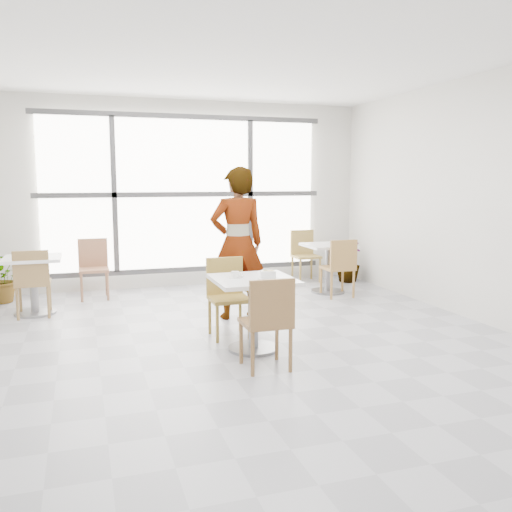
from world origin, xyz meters
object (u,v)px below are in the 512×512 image
object	(u,v)px
coffee_cup	(235,275)
bg_chair_right_near	(340,264)
main_table	(253,300)
bg_chair_left_far	(93,264)
bg_chair_left_near	(32,279)
oatmeal_bowl	(268,275)
bg_table_right	(328,261)
person	(237,244)
plant_left	(3,278)
chair_near	(268,317)
chair_far	(227,291)
bg_table_left	(33,277)
bg_chair_right_far	(304,252)
plant_right	(348,261)

from	to	relation	value
coffee_cup	bg_chair_right_near	bearing A→B (deg)	41.89
main_table	bg_chair_left_far	size ratio (longest dim) A/B	0.92
bg_chair_left_near	bg_chair_left_far	world-z (taller)	same
oatmeal_bowl	bg_table_right	size ratio (longest dim) A/B	0.28
person	plant_left	size ratio (longest dim) A/B	2.72
chair_near	bg_chair_right_near	distance (m)	3.31
coffee_cup	bg_table_right	size ratio (longest dim) A/B	0.21
oatmeal_bowl	bg_chair_left_near	xyz separation A→B (m)	(-2.38, 2.20, -0.29)
chair_far	bg_chair_left_near	bearing A→B (deg)	144.84
bg_table_right	plant_left	distance (m)	4.77
bg_table_left	plant_left	bearing A→B (deg)	118.57
bg_table_left	coffee_cup	bearing A→B (deg)	-47.18
bg_chair_right_far	plant_right	world-z (taller)	bg_chair_right_far
chair_far	bg_chair_right_near	distance (m)	2.50
person	plant_left	xyz separation A→B (m)	(-2.94, 1.86, -0.60)
chair_far	plant_left	xyz separation A→B (m)	(-2.61, 2.57, -0.15)
chair_near	bg_chair_right_far	world-z (taller)	same
bg_chair_right_far	plant_left	world-z (taller)	bg_chair_right_far
plant_left	bg_chair_right_far	bearing A→B (deg)	2.81
person	bg_chair_right_far	size ratio (longest dim) A/B	2.18
bg_table_left	plant_right	size ratio (longest dim) A/B	1.05
chair_far	bg_chair_left_near	xyz separation A→B (m)	(-2.13, 1.50, 0.00)
plant_left	bg_table_left	bearing A→B (deg)	-61.43
person	bg_table_left	distance (m)	2.69
bg_chair_left_far	plant_left	world-z (taller)	bg_chair_left_far
main_table	bg_chair_left_near	world-z (taller)	bg_chair_left_near
coffee_cup	plant_left	xyz separation A→B (m)	(-2.56, 3.12, -0.43)
oatmeal_bowl	chair_near	bearing A→B (deg)	-108.99
oatmeal_bowl	bg_table_left	size ratio (longest dim) A/B	0.28
main_table	chair_far	bearing A→B (deg)	100.91
bg_chair_left_near	bg_chair_right_near	distance (m)	4.23
chair_near	plant_left	xyz separation A→B (m)	(-2.67, 3.80, -0.15)
bg_chair_left_near	plant_left	distance (m)	1.18
chair_far	person	distance (m)	0.90
oatmeal_bowl	bg_table_right	xyz separation A→B (m)	(1.85, 2.47, -0.31)
coffee_cup	chair_far	bearing A→B (deg)	83.98
oatmeal_bowl	plant_right	size ratio (longest dim) A/B	0.29
oatmeal_bowl	bg_table_left	bearing A→B (deg)	134.86
bg_chair_left_far	plant_right	distance (m)	4.16
oatmeal_bowl	bg_chair_left_near	bearing A→B (deg)	137.22
bg_chair_right_far	bg_table_left	bearing A→B (deg)	-165.49
bg_chair_right_near	person	bearing A→B (deg)	20.82
coffee_cup	bg_table_left	size ratio (longest dim) A/B	0.21
bg_table_right	bg_chair_right_near	size ratio (longest dim) A/B	0.86
coffee_cup	oatmeal_bowl	bearing A→B (deg)	-26.11
main_table	bg_chair_right_near	xyz separation A→B (m)	(1.97, 1.98, -0.02)
bg_table_left	person	bearing A→B (deg)	-21.93
main_table	person	size ratio (longest dim) A/B	0.42
bg_chair_left_far	bg_chair_right_far	bearing A→B (deg)	5.02
bg_chair_right_near	oatmeal_bowl	bearing A→B (deg)	48.30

